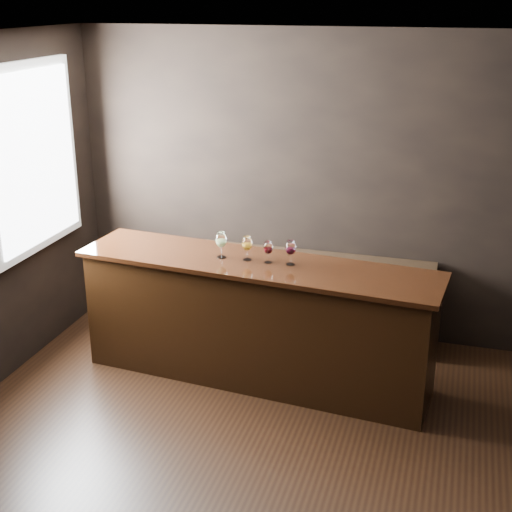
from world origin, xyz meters
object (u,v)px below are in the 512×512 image
(glass_white, at_px, (221,240))
(back_bar_shelf, at_px, (311,298))
(glass_red_b, at_px, (291,248))
(glass_amber, at_px, (247,244))
(bar_counter, at_px, (256,323))
(glass_red_a, at_px, (268,248))

(glass_white, bearing_deg, back_bar_shelf, 56.00)
(glass_red_b, bearing_deg, glass_amber, 179.07)
(bar_counter, distance_m, back_bar_shelf, 0.92)
(bar_counter, bearing_deg, back_bar_shelf, 77.82)
(back_bar_shelf, xyz_separation_m, glass_red_a, (-0.18, -0.86, 0.77))
(back_bar_shelf, height_order, glass_red_a, glass_red_a)
(back_bar_shelf, height_order, glass_white, glass_white)
(glass_white, relative_size, glass_red_b, 1.07)
(back_bar_shelf, distance_m, glass_amber, 1.21)
(bar_counter, bearing_deg, glass_white, -178.80)
(glass_amber, xyz_separation_m, glass_red_b, (0.36, -0.01, 0.00))
(glass_red_a, distance_m, glass_red_b, 0.18)
(back_bar_shelf, bearing_deg, bar_counter, -107.25)
(back_bar_shelf, relative_size, glass_white, 10.19)
(glass_white, distance_m, glass_red_a, 0.40)
(bar_counter, xyz_separation_m, glass_red_a, (0.09, 0.02, 0.66))
(glass_white, relative_size, glass_red_a, 1.22)
(back_bar_shelf, height_order, glass_red_b, glass_red_b)
(back_bar_shelf, bearing_deg, glass_amber, -112.91)
(bar_counter, xyz_separation_m, glass_white, (-0.30, 0.02, 0.69))
(glass_red_a, bearing_deg, bar_counter, -169.82)
(bar_counter, relative_size, glass_red_b, 14.16)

